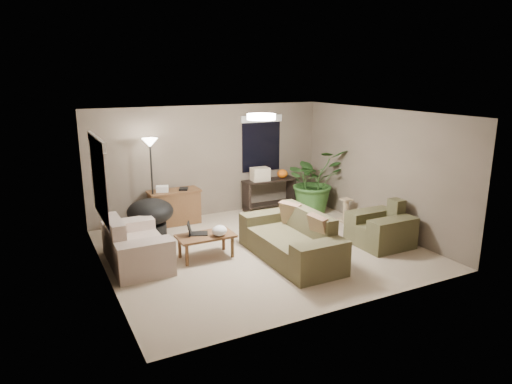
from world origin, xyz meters
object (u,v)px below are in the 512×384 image
desk (175,207)px  papasan_chair (151,216)px  console_table (269,192)px  loveseat (135,247)px  main_sofa (292,242)px  coffee_table (206,238)px  armchair (381,230)px  floor_lamp (150,154)px  houseplant (314,188)px  cat_scratching_post (346,211)px

desk → papasan_chair: (-0.69, -0.67, 0.09)m
console_table → loveseat: bearing=-153.4°
main_sofa → coffee_table: 1.52m
armchair → floor_lamp: floor_lamp is taller
coffee_table → papasan_chair: (-0.61, 1.41, 0.11)m
coffee_table → houseplant: (3.26, 1.48, 0.23)m
houseplant → cat_scratching_post: size_ratio=3.01×
papasan_chair → console_table: bearing=12.4°
houseplant → floor_lamp: bearing=172.6°
floor_lamp → houseplant: 3.84m
main_sofa → houseplant: bearing=48.8°
coffee_table → armchair: bearing=-15.9°
coffee_table → console_table: size_ratio=0.77×
armchair → floor_lamp: 4.78m
loveseat → armchair: bearing=-15.2°
loveseat → coffee_table: loveseat is taller
cat_scratching_post → desk: bearing=156.4°
coffee_table → floor_lamp: 2.35m
houseplant → console_table: bearing=145.4°
console_table → floor_lamp: floor_lamp is taller
main_sofa → floor_lamp: bearing=123.2°
coffee_table → papasan_chair: 1.54m
main_sofa → floor_lamp: size_ratio=1.15×
papasan_chair → cat_scratching_post: papasan_chair is taller
console_table → houseplant: houseplant is taller
loveseat → cat_scratching_post: size_ratio=3.20×
coffee_table → floor_lamp: (-0.41, 1.96, 1.24)m
coffee_table → cat_scratching_post: bearing=9.3°
cat_scratching_post → loveseat: bearing=-176.4°
armchair → desk: 4.32m
main_sofa → papasan_chair: bearing=132.6°
coffee_table → desk: desk is taller
papasan_chair → houseplant: size_ratio=0.72×
houseplant → cat_scratching_post: bearing=-74.4°
desk → houseplant: bearing=-10.7°
floor_lamp → armchair: bearing=-38.5°
coffee_table → houseplant: 3.59m
loveseat → cat_scratching_post: bearing=3.6°
armchair → houseplant: houseplant is taller
main_sofa → papasan_chair: size_ratio=2.04×
console_table → papasan_chair: 3.09m
armchair → floor_lamp: bearing=141.5°
main_sofa → floor_lamp: 3.45m
coffee_table → desk: size_ratio=0.91×
papasan_chair → houseplant: 3.88m
main_sofa → coffee_table: size_ratio=2.20×
console_table → cat_scratching_post: console_table is taller
armchair → main_sofa: bearing=173.9°
armchair → cat_scratching_post: size_ratio=2.00×
main_sofa → papasan_chair: main_sofa is taller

